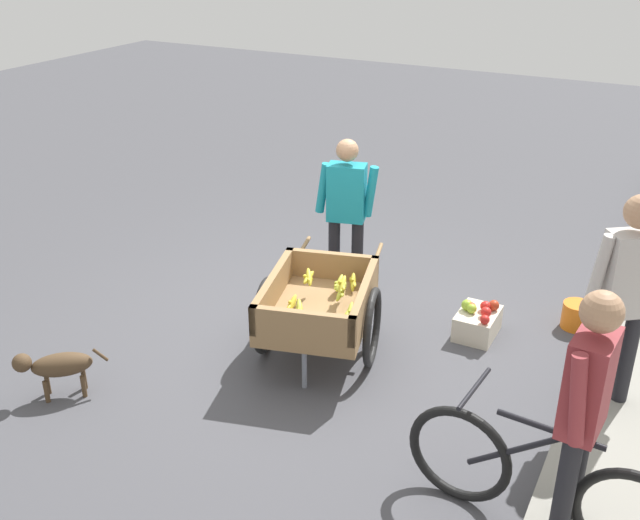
# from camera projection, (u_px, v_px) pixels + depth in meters

# --- Properties ---
(ground_plane) EXTENTS (24.00, 24.00, 0.00)m
(ground_plane) POSITION_uv_depth(u_px,v_px,m) (321.00, 330.00, 6.40)
(ground_plane) COLOR #47474C
(fruit_cart) EXTENTS (1.79, 1.17, 0.72)m
(fruit_cart) POSITION_uv_depth(u_px,v_px,m) (319.00, 308.00, 5.86)
(fruit_cart) COLOR #937047
(fruit_cart) RESTS_ON ground
(vendor_person) EXTENTS (0.28, 0.57, 1.50)m
(vendor_person) POSITION_uv_depth(u_px,v_px,m) (346.00, 205.00, 6.68)
(vendor_person) COLOR black
(vendor_person) RESTS_ON ground
(bicycle) EXTENTS (0.46, 1.66, 0.85)m
(bicycle) POSITION_uv_depth(u_px,v_px,m) (541.00, 483.00, 4.18)
(bicycle) COLOR black
(bicycle) RESTS_ON ground
(cyclist_person) EXTENTS (0.52, 0.23, 1.62)m
(cyclist_person) POSITION_uv_depth(u_px,v_px,m) (585.00, 402.00, 3.84)
(cyclist_person) COLOR black
(cyclist_person) RESTS_ON ground
(dog) EXTENTS (0.49, 0.52, 0.40)m
(dog) POSITION_uv_depth(u_px,v_px,m) (56.00, 365.00, 5.41)
(dog) COLOR #4C3823
(dog) RESTS_ON ground
(plastic_bucket) EXTENTS (0.25, 0.25, 0.23)m
(plastic_bucket) POSITION_uv_depth(u_px,v_px,m) (576.00, 315.00, 6.40)
(plastic_bucket) COLOR orange
(plastic_bucket) RESTS_ON ground
(apple_crate) EXTENTS (0.44, 0.32, 0.32)m
(apple_crate) POSITION_uv_depth(u_px,v_px,m) (478.00, 321.00, 6.27)
(apple_crate) COLOR beige
(apple_crate) RESTS_ON ground
(bystander_person) EXTENTS (0.36, 0.47, 1.69)m
(bystander_person) POSITION_uv_depth(u_px,v_px,m) (626.00, 289.00, 4.89)
(bystander_person) COLOR black
(bystander_person) RESTS_ON ground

